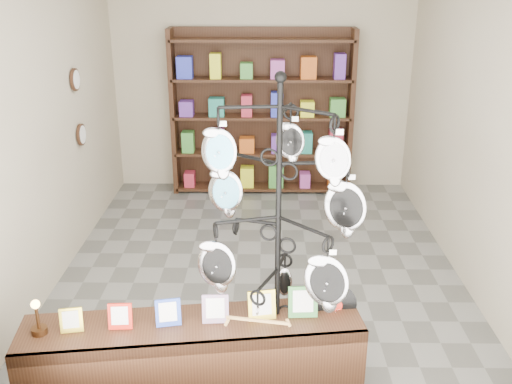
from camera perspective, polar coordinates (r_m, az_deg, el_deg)
ground at (r=5.94m, az=0.44°, el=-7.64°), size 5.00×5.00×0.00m
room_envelope at (r=5.31m, az=0.49°, el=10.15°), size 5.00×5.00×5.00m
display_tree at (r=3.81m, az=2.25°, el=-2.57°), size 1.21×1.18×2.30m
front_shelf at (r=4.26m, az=-6.20°, el=-16.11°), size 2.42×0.79×0.84m
back_shelving at (r=7.72m, az=0.59°, el=7.44°), size 2.42×0.36×2.20m
wall_clocks at (r=6.48m, az=-17.36°, el=8.06°), size 0.03×0.24×0.84m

